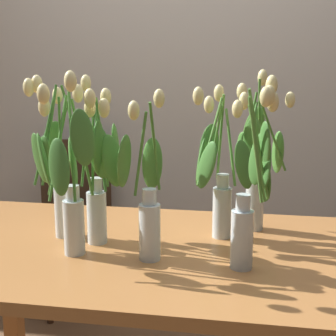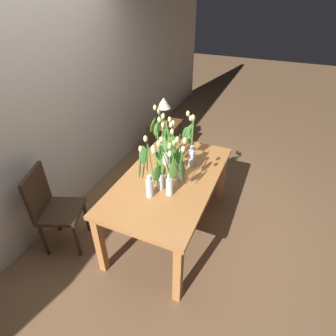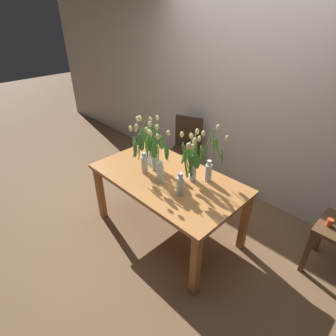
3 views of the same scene
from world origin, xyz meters
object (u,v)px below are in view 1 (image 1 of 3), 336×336
tulip_vase_3 (71,185)px  tulip_vase_4 (256,169)px  tulip_vase_2 (60,172)px  tulip_vase_0 (147,204)px  dining_chair (78,213)px  dining_table (153,272)px  tulip_vase_1 (219,179)px  tulip_vase_6 (98,181)px  tulip_vase_5 (253,192)px

tulip_vase_3 → tulip_vase_4: bearing=33.5°
tulip_vase_2 → tulip_vase_3: tulip_vase_3 is taller
tulip_vase_0 → dining_chair: (-0.64, 1.09, -0.39)m
tulip_vase_0 → dining_table: bearing=88.5°
tulip_vase_2 → tulip_vase_3: size_ratio=0.97×
tulip_vase_1 → tulip_vase_6: 0.42m
dining_table → tulip_vase_5: 0.47m
tulip_vase_6 → dining_chair: tulip_vase_6 is taller
tulip_vase_2 → tulip_vase_4: bearing=16.0°
tulip_vase_0 → tulip_vase_2: size_ratio=0.93×
tulip_vase_2 → dining_chair: size_ratio=0.62×
tulip_vase_2 → tulip_vase_5: 0.68m
dining_table → tulip_vase_6: 0.37m
tulip_vase_1 → tulip_vase_3: 0.51m
tulip_vase_4 → dining_chair: bearing=142.0°
dining_table → tulip_vase_1: tulip_vase_1 is taller
tulip_vase_0 → tulip_vase_1: 0.31m
dining_table → dining_chair: dining_chair is taller
tulip_vase_3 → tulip_vase_5: (0.56, 0.04, -0.01)m
tulip_vase_1 → tulip_vase_6: bearing=-160.6°
tulip_vase_2 → tulip_vase_6: bearing=-20.6°
tulip_vase_6 → dining_chair: (-0.45, 1.02, -0.44)m
tulip_vase_0 → tulip_vase_4: size_ratio=0.90×
tulip_vase_2 → tulip_vase_5: size_ratio=1.00×
tulip_vase_5 → tulip_vase_2: bearing=168.0°
tulip_vase_0 → dining_chair: size_ratio=0.57×
tulip_vase_1 → dining_table: bearing=-147.8°
tulip_vase_2 → tulip_vase_3: 0.21m
tulip_vase_3 → tulip_vase_5: 0.56m
tulip_vase_2 → tulip_vase_4: size_ratio=0.97×
dining_table → dining_chair: 1.20m
tulip_vase_4 → tulip_vase_6: tulip_vase_4 is taller
tulip_vase_4 → dining_table: bearing=-143.9°
tulip_vase_2 → tulip_vase_1: bearing=8.2°
tulip_vase_5 → tulip_vase_3: bearing=-175.9°
tulip_vase_5 → tulip_vase_0: bearing=179.5°
tulip_vase_1 → tulip_vase_2: 0.56m
tulip_vase_2 → tulip_vase_6: size_ratio=1.05×
tulip_vase_0 → tulip_vase_2: 0.37m
tulip_vase_2 → tulip_vase_0: bearing=-22.1°
tulip_vase_2 → tulip_vase_3: bearing=-58.4°
dining_table → tulip_vase_5: (0.33, -0.09, 0.32)m
tulip_vase_3 → tulip_vase_5: bearing=4.1°
dining_table → tulip_vase_5: size_ratio=2.78×
tulip_vase_1 → tulip_vase_5: bearing=-62.1°
dining_table → tulip_vase_4: tulip_vase_4 is taller
dining_table → dining_chair: bearing=122.4°
tulip_vase_0 → tulip_vase_6: size_ratio=0.98×
tulip_vase_0 → tulip_vase_4: (0.34, 0.33, 0.05)m
tulip_vase_1 → dining_chair: 1.29m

